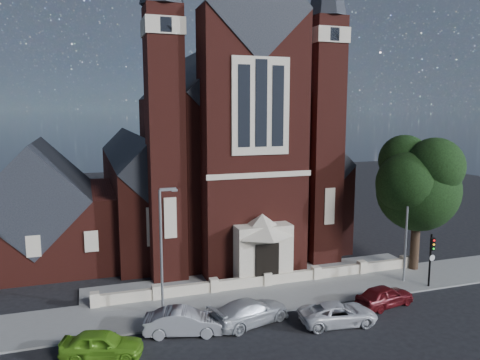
# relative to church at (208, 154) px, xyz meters

# --- Properties ---
(ground) EXTENTS (120.00, 120.00, 0.00)m
(ground) POSITION_rel_church_xyz_m (0.00, -7.94, -8.19)
(ground) COLOR black
(ground) RESTS_ON ground
(pavement_strip) EXTENTS (60.00, 5.00, 0.12)m
(pavement_strip) POSITION_rel_church_xyz_m (0.00, -18.44, -8.19)
(pavement_strip) COLOR slate
(pavement_strip) RESTS_ON ground
(forecourt_paving) EXTENTS (26.00, 3.00, 0.14)m
(forecourt_paving) POSITION_rel_church_xyz_m (0.00, -14.44, -8.19)
(forecourt_paving) COLOR slate
(forecourt_paving) RESTS_ON ground
(forecourt_wall) EXTENTS (24.00, 0.40, 0.90)m
(forecourt_wall) POSITION_rel_church_xyz_m (0.00, -16.44, -8.19)
(forecourt_wall) COLOR beige
(forecourt_wall) RESTS_ON ground
(church) EXTENTS (20.01, 34.90, 29.20)m
(church) POSITION_rel_church_xyz_m (0.00, 0.00, 0.00)
(church) COLOR #4D1B14
(church) RESTS_ON ground
(parish_hall) EXTENTS (12.00, 12.20, 10.24)m
(parish_hall) POSITION_rel_church_xyz_m (-16.00, -4.94, -4.17)
(parish_hall) COLOR #4D1B14
(parish_hall) RESTS_ON ground
(street_tree) EXTENTS (6.40, 6.60, 10.70)m
(street_tree) POSITION_rel_church_xyz_m (12.60, -17.23, -1.23)
(street_tree) COLOR black
(street_tree) RESTS_ON ground
(street_lamp_left) EXTENTS (1.16, 0.22, 8.09)m
(street_lamp_left) POSITION_rel_church_xyz_m (-7.91, -18.94, -3.59)
(street_lamp_left) COLOR gray
(street_lamp_left) RESTS_ON ground
(street_lamp_right) EXTENTS (1.16, 0.22, 8.09)m
(street_lamp_right) POSITION_rel_church_xyz_m (10.09, -18.94, -3.59)
(street_lamp_right) COLOR gray
(street_lamp_right) RESTS_ON ground
(traffic_signal) EXTENTS (0.28, 0.42, 4.00)m
(traffic_signal) POSITION_rel_church_xyz_m (11.00, -20.52, -5.60)
(traffic_signal) COLOR black
(traffic_signal) RESTS_ON ground
(car_lime_van) EXTENTS (4.53, 2.83, 1.44)m
(car_lime_van) POSITION_rel_church_xyz_m (-11.80, -22.94, -7.47)
(car_lime_van) COLOR #62A420
(car_lime_van) RESTS_ON ground
(car_silver_a) EXTENTS (4.76, 2.62, 1.49)m
(car_silver_a) POSITION_rel_church_xyz_m (-7.25, -21.76, -7.44)
(car_silver_a) COLOR gray
(car_silver_a) RESTS_ON ground
(car_silver_b) EXTENTS (5.53, 3.54, 1.49)m
(car_silver_b) POSITION_rel_church_xyz_m (-3.18, -21.70, -7.44)
(car_silver_b) COLOR #A9ABB0
(car_silver_b) RESTS_ON ground
(car_white_suv) EXTENTS (4.93, 2.72, 1.31)m
(car_white_suv) POSITION_rel_church_xyz_m (1.82, -23.45, -7.53)
(car_white_suv) COLOR silver
(car_white_suv) RESTS_ON ground
(car_dark_red) EXTENTS (4.36, 2.41, 1.40)m
(car_dark_red) POSITION_rel_church_xyz_m (6.03, -22.13, -7.48)
(car_dark_red) COLOR #590F13
(car_dark_red) RESTS_ON ground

